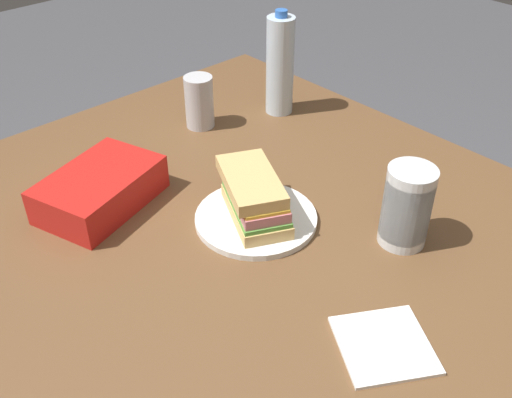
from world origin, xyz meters
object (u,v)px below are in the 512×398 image
sandwich (254,197)px  dining_table (273,304)px  soda_can_silver (199,102)px  water_bottle_tall (280,66)px  paper_plate (256,218)px  chip_bag (100,189)px  plastic_cup_stack (407,206)px

sandwich → dining_table: bearing=152.0°
sandwich → soda_can_silver: soda_can_silver is taller
dining_table → sandwich: 0.19m
sandwich → water_bottle_tall: bearing=-50.3°
soda_can_silver → paper_plate: bearing=157.1°
sandwich → paper_plate: bearing=-179.7°
chip_bag → soda_can_silver: bearing=1.4°
water_bottle_tall → chip_bag: bearing=95.3°
water_bottle_tall → soda_can_silver: bearing=69.2°
sandwich → chip_bag: bearing=37.9°
chip_bag → plastic_cup_stack: bearing=-71.8°
paper_plate → soda_can_silver: (0.36, -0.15, 0.06)m
chip_bag → soda_can_silver: size_ratio=1.89×
paper_plate → soda_can_silver: 0.39m
paper_plate → sandwich: (0.00, 0.00, 0.05)m
chip_bag → soda_can_silver: 0.36m
plastic_cup_stack → chip_bag: bearing=36.4°
sandwich → soda_can_silver: 0.38m
sandwich → water_bottle_tall: 0.45m
dining_table → chip_bag: bearing=18.6°
water_bottle_tall → plastic_cup_stack: 0.54m
sandwich → water_bottle_tall: size_ratio=0.83×
paper_plate → soda_can_silver: size_ratio=1.85×
paper_plate → chip_bag: bearing=37.4°
dining_table → sandwich: size_ratio=7.06×
plastic_cup_stack → soda_can_silver: 0.57m
chip_bag → dining_table: bearing=-89.6°
chip_bag → water_bottle_tall: (0.05, -0.52, 0.08)m
paper_plate → chip_bag: size_ratio=0.98×
sandwich → soda_can_silver: (0.35, -0.15, 0.01)m
dining_table → chip_bag: 0.39m
paper_plate → sandwich: 0.05m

